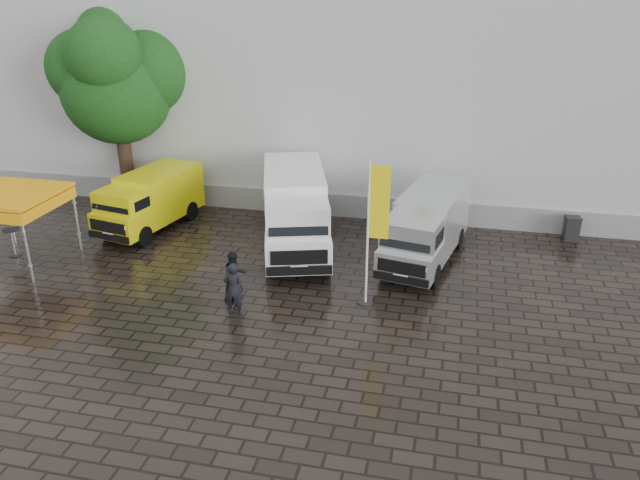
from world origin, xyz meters
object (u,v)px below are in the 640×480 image
at_px(van_yellow, 150,202).
at_px(person_tent, 235,276).
at_px(wheelie_bin, 572,228).
at_px(cocktail_table, 13,242).
at_px(van_silver, 426,230).
at_px(person_front, 234,289).
at_px(canopy_tent, 10,197).
at_px(van_white, 295,213).
at_px(flagpole, 374,227).

relative_size(van_yellow, person_tent, 3.02).
bearing_deg(wheelie_bin, cocktail_table, -168.04).
relative_size(wheelie_bin, person_tent, 0.58).
relative_size(van_silver, person_front, 3.29).
bearing_deg(canopy_tent, van_yellow, 52.49).
distance_m(cocktail_table, person_front, 9.88).
height_order(van_yellow, canopy_tent, canopy_tent).
xyz_separation_m(person_front, person_tent, (-0.31, 0.92, -0.04)).
xyz_separation_m(van_yellow, wheelie_bin, (16.77, 2.60, -0.68)).
bearing_deg(van_yellow, canopy_tent, -116.29).
xyz_separation_m(canopy_tent, wheelie_bin, (19.90, 6.67, -2.02)).
relative_size(van_white, person_tent, 4.05).
height_order(canopy_tent, cocktail_table, canopy_tent).
bearing_deg(van_silver, van_white, -169.52).
xyz_separation_m(flagpole, person_tent, (-4.32, -0.66, -1.81)).
height_order(van_silver, cocktail_table, van_silver).
height_order(van_yellow, flagpole, flagpole).
height_order(van_white, wheelie_bin, van_white).
bearing_deg(cocktail_table, wheelie_bin, 16.86).
bearing_deg(cocktail_table, van_yellow, 43.83).
xyz_separation_m(van_yellow, canopy_tent, (-3.13, -4.07, 1.34)).
xyz_separation_m(van_yellow, person_front, (5.80, -6.00, -0.29)).
bearing_deg(van_silver, van_yellow, -172.25).
bearing_deg(person_tent, van_yellow, 86.14).
bearing_deg(person_front, van_white, -97.73).
relative_size(wheelie_bin, person_front, 0.55).
height_order(van_white, canopy_tent, van_white).
bearing_deg(flagpole, van_white, 132.99).
bearing_deg(flagpole, van_yellow, 155.81).
relative_size(van_yellow, canopy_tent, 1.61).
xyz_separation_m(wheelie_bin, person_tent, (-11.27, -7.68, 0.35)).
bearing_deg(van_yellow, van_silver, 7.31).
distance_m(flagpole, wheelie_bin, 10.10).
bearing_deg(van_silver, person_tent, -131.45).
xyz_separation_m(van_white, canopy_tent, (-9.46, -3.41, 1.04)).
relative_size(van_yellow, person_front, 2.88).
bearing_deg(van_silver, wheelie_bin, 42.98).
bearing_deg(van_white, wheelie_bin, 0.34).
xyz_separation_m(flagpole, cocktail_table, (-13.60, 0.79, -2.12)).
xyz_separation_m(canopy_tent, person_front, (8.93, -1.92, -1.63)).
bearing_deg(canopy_tent, wheelie_bin, 18.54).
xyz_separation_m(cocktail_table, wheelie_bin, (20.55, 6.23, -0.04)).
bearing_deg(cocktail_table, person_tent, -8.89).
height_order(wheelie_bin, person_tent, person_tent).
bearing_deg(van_white, person_front, -112.69).
relative_size(van_white, wheelie_bin, 7.01).
bearing_deg(wheelie_bin, van_silver, -153.57).
bearing_deg(cocktail_table, canopy_tent, -34.56).
height_order(flagpole, cocktail_table, flagpole).
distance_m(van_yellow, flagpole, 10.87).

